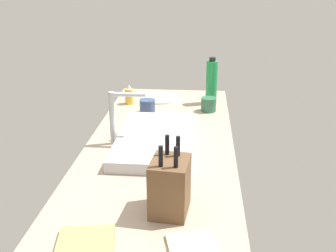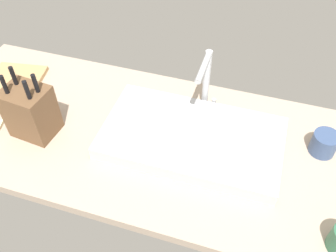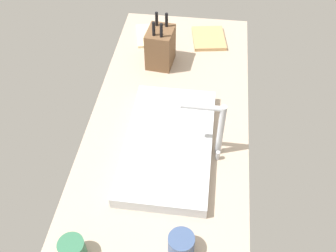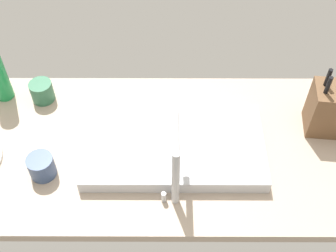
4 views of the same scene
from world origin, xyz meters
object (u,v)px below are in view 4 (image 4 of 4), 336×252
at_px(coffee_mug, 42,91).
at_px(sink_basin, 174,146).
at_px(knife_block, 331,109).
at_px(ceramic_cup, 42,166).
at_px(faucet, 175,167).

bearing_deg(coffee_mug, sink_basin, 153.61).
height_order(knife_block, ceramic_cup, knife_block).
distance_m(sink_basin, ceramic_cup, 0.43).
relative_size(sink_basin, coffee_mug, 7.16).
height_order(knife_block, coffee_mug, knife_block).
height_order(sink_basin, ceramic_cup, ceramic_cup).
distance_m(coffee_mug, ceramic_cup, 0.34).
bearing_deg(ceramic_cup, faucet, 169.58).
bearing_deg(coffee_mug, ceramic_cup, 100.47).
height_order(sink_basin, coffee_mug, coffee_mug).
xyz_separation_m(faucet, knife_block, (-0.53, -0.28, -0.06)).
bearing_deg(knife_block, ceramic_cup, 17.74).
xyz_separation_m(sink_basin, coffee_mug, (0.48, -0.24, 0.01)).
xyz_separation_m(sink_basin, faucet, (-0.00, 0.17, 0.12)).
height_order(sink_basin, knife_block, knife_block).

